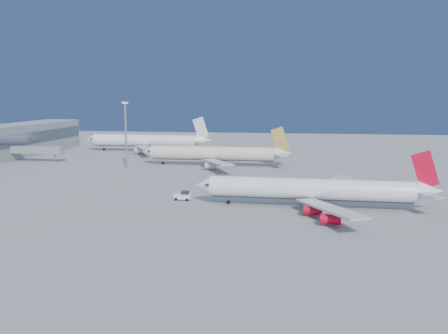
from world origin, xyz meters
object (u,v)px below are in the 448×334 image
airliner_etihad (216,154)px  pushback_tug (183,196)px  airliner_virgin (315,190)px  light_mast (126,129)px  airliner_third (148,141)px

airliner_etihad → pushback_tug: size_ratio=13.38×
airliner_virgin → pushback_tug: 36.19m
airliner_etihad → pushback_tug: airliner_etihad is taller
airliner_virgin → pushback_tug: airliner_virgin is taller
airliner_virgin → light_mast: bearing=143.4°
airliner_etihad → airliner_third: 63.20m
airliner_third → light_mast: 63.47m
pushback_tug → light_mast: size_ratio=0.18×
airliner_third → airliner_virgin: bearing=-54.7°
pushback_tug → light_mast: 64.77m
light_mast → airliner_third: bearing=99.8°
airliner_etihad → light_mast: size_ratio=2.37×
airliner_third → pushback_tug: size_ratio=14.31×
airliner_etihad → pushback_tug: bearing=-87.2°
airliner_etihad → pushback_tug: (2.37, -68.21, -3.81)m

